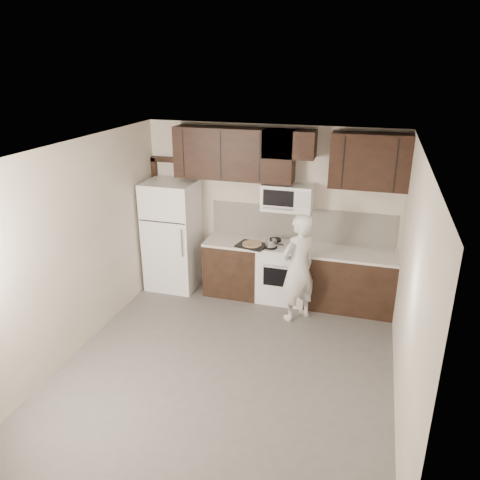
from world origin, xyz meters
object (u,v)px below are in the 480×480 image
at_px(stove, 283,272).
at_px(refrigerator, 173,235).
at_px(person, 298,268).
at_px(microwave, 287,197).

xyz_separation_m(stove, refrigerator, (-1.85, -0.05, 0.44)).
bearing_deg(refrigerator, person, -13.04).
relative_size(refrigerator, person, 1.11).
bearing_deg(stove, person, -60.08).
bearing_deg(stove, refrigerator, -178.49).
xyz_separation_m(microwave, person, (0.32, -0.67, -0.84)).
height_order(stove, person, person).
bearing_deg(refrigerator, stove, 1.51).
bearing_deg(person, stove, -109.08).
distance_m(stove, refrigerator, 1.90).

